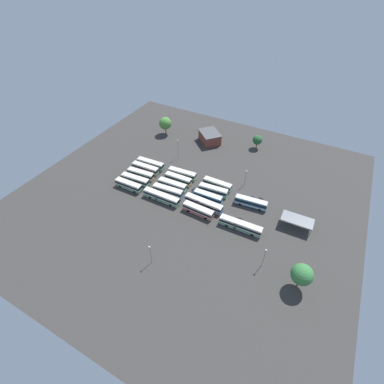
# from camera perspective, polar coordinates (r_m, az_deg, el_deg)

# --- Properties ---
(ground_plane) EXTENTS (127.54, 127.54, 0.00)m
(ground_plane) POSITION_cam_1_polar(r_m,az_deg,el_deg) (112.51, -0.38, -0.40)
(ground_plane) COLOR #383533
(bus_row0_slot0) EXTENTS (11.73, 2.76, 3.42)m
(bus_row0_slot0) POSITION_cam_1_polar(r_m,az_deg,el_deg) (116.70, -12.72, 1.38)
(bus_row0_slot0) COLOR silver
(bus_row0_slot0) RESTS_ON ground_plane
(bus_row0_slot1) EXTENTS (12.44, 3.31, 3.42)m
(bus_row0_slot1) POSITION_cam_1_polar(r_m,az_deg,el_deg) (118.80, -11.41, 2.46)
(bus_row0_slot1) COLOR silver
(bus_row0_slot1) RESTS_ON ground_plane
(bus_row0_slot2) EXTENTS (11.97, 3.44, 3.42)m
(bus_row0_slot2) POSITION_cam_1_polar(r_m,az_deg,el_deg) (121.32, -10.35, 3.59)
(bus_row0_slot2) COLOR silver
(bus_row0_slot2) RESTS_ON ground_plane
(bus_row0_slot3) EXTENTS (12.39, 2.98, 3.42)m
(bus_row0_slot3) POSITION_cam_1_polar(r_m,az_deg,el_deg) (124.22, -9.41, 4.77)
(bus_row0_slot3) COLOR silver
(bus_row0_slot3) RESTS_ON ground_plane
(bus_row0_slot4) EXTENTS (12.66, 3.16, 3.42)m
(bus_row0_slot4) POSITION_cam_1_polar(r_m,az_deg,el_deg) (126.51, -8.39, 5.67)
(bus_row0_slot4) COLOR silver
(bus_row0_slot4) RESTS_ON ground_plane
(bus_row1_slot0) EXTENTS (15.10, 2.71, 3.42)m
(bus_row1_slot0) POSITION_cam_1_polar(r_m,az_deg,el_deg) (109.24, -6.23, -0.99)
(bus_row1_slot0) COLOR silver
(bus_row1_slot0) RESTS_ON ground_plane
(bus_row1_slot1) EXTENTS (12.59, 3.53, 3.42)m
(bus_row1_slot1) POSITION_cam_1_polar(r_m,az_deg,el_deg) (111.60, -4.90, 0.24)
(bus_row1_slot1) COLOR silver
(bus_row1_slot1) RESTS_ON ground_plane
(bus_row1_slot2) EXTENTS (12.05, 3.07, 3.42)m
(bus_row1_slot2) POSITION_cam_1_polar(r_m,az_deg,el_deg) (114.16, -3.98, 1.44)
(bus_row1_slot2) COLOR silver
(bus_row1_slot2) RESTS_ON ground_plane
(bus_row1_slot3) EXTENTS (11.59, 2.78, 3.42)m
(bus_row1_slot3) POSITION_cam_1_polar(r_m,az_deg,el_deg) (116.94, -2.80, 2.65)
(bus_row1_slot3) COLOR silver
(bus_row1_slot3) RESTS_ON ground_plane
(bus_row1_slot4) EXTENTS (12.34, 3.36, 3.42)m
(bus_row1_slot4) POSITION_cam_1_polar(r_m,az_deg,el_deg) (119.61, -2.00, 3.72)
(bus_row1_slot4) COLOR silver
(bus_row1_slot4) RESTS_ON ground_plane
(bus_row2_slot0) EXTENTS (12.03, 3.01, 3.42)m
(bus_row2_slot0) POSITION_cam_1_polar(r_m,az_deg,el_deg) (103.52, 1.29, -3.70)
(bus_row2_slot0) COLOR silver
(bus_row2_slot0) RESTS_ON ground_plane
(bus_row2_slot1) EXTENTS (15.14, 2.98, 3.42)m
(bus_row2_slot1) POSITION_cam_1_polar(r_m,az_deg,el_deg) (106.08, 2.37, -2.33)
(bus_row2_slot1) COLOR silver
(bus_row2_slot1) RESTS_ON ground_plane
(bus_row2_slot2) EXTENTS (11.59, 2.84, 3.42)m
(bus_row2_slot2) POSITION_cam_1_polar(r_m,az_deg,el_deg) (108.77, 3.25, -1.00)
(bus_row2_slot2) COLOR teal
(bus_row2_slot2) RESTS_ON ground_plane
(bus_row2_slot3) EXTENTS (11.80, 3.49, 3.42)m
(bus_row2_slot3) POSITION_cam_1_polar(r_m,az_deg,el_deg) (111.76, 4.33, 0.35)
(bus_row2_slot3) COLOR silver
(bus_row2_slot3) RESTS_ON ground_plane
(bus_row2_slot4) EXTENTS (11.85, 2.68, 3.42)m
(bus_row2_slot4) POSITION_cam_1_polar(r_m,az_deg,el_deg) (114.63, 5.18, 1.55)
(bus_row2_slot4) COLOR silver
(bus_row2_slot4) RESTS_ON ground_plane
(bus_row3_slot0) EXTENTS (15.15, 3.06, 3.42)m
(bus_row3_slot0) POSITION_cam_1_polar(r_m,az_deg,el_deg) (99.90, 9.79, -6.69)
(bus_row3_slot0) COLOR silver
(bus_row3_slot0) RESTS_ON ground_plane
(bus_row3_slot3) EXTENTS (12.50, 3.76, 3.42)m
(bus_row3_slot3) POSITION_cam_1_polar(r_m,az_deg,el_deg) (108.70, 11.86, -2.08)
(bus_row3_slot3) COLOR teal
(bus_row3_slot3) RESTS_ON ground_plane
(depot_building) EXTENTS (13.86, 13.67, 5.32)m
(depot_building) POSITION_cam_1_polar(r_m,az_deg,el_deg) (142.50, 3.61, 11.02)
(depot_building) COLOR brown
(depot_building) RESTS_ON ground_plane
(maintenance_shelter) EXTENTS (10.94, 5.68, 3.81)m
(maintenance_shelter) POSITION_cam_1_polar(r_m,az_deg,el_deg) (104.42, 20.59, -5.27)
(maintenance_shelter) COLOR slate
(maintenance_shelter) RESTS_ON ground_plane
(lamp_post_near_entrance) EXTENTS (0.56, 0.28, 8.04)m
(lamp_post_near_entrance) POSITION_cam_1_polar(r_m,az_deg,el_deg) (88.77, -8.38, -12.29)
(lamp_post_near_entrance) COLOR slate
(lamp_post_near_entrance) RESTS_ON ground_plane
(lamp_post_by_building) EXTENTS (0.56, 0.28, 8.00)m
(lamp_post_by_building) POSITION_cam_1_polar(r_m,az_deg,el_deg) (89.91, 14.40, -12.63)
(lamp_post_by_building) COLOR slate
(lamp_post_by_building) RESTS_ON ground_plane
(lamp_post_far_corner) EXTENTS (0.56, 0.28, 9.39)m
(lamp_post_far_corner) POSITION_cam_1_polar(r_m,az_deg,el_deg) (129.47, -2.86, 8.83)
(lamp_post_far_corner) COLOR slate
(lamp_post_far_corner) RESTS_ON ground_plane
(lamp_post_mid_lot) EXTENTS (0.56, 0.28, 7.36)m
(lamp_post_mid_lot) POSITION_cam_1_polar(r_m,az_deg,el_deg) (116.12, 10.79, 2.96)
(lamp_post_mid_lot) COLOR slate
(lamp_post_mid_lot) RESTS_ON ground_plane
(tree_west_edge) EXTENTS (4.51, 4.51, 6.70)m
(tree_west_edge) POSITION_cam_1_polar(r_m,az_deg,el_deg) (140.14, 13.10, 10.21)
(tree_west_edge) COLOR brown
(tree_west_edge) RESTS_ON ground_plane
(tree_south_edge) EXTENTS (6.26, 6.26, 9.35)m
(tree_south_edge) POSITION_cam_1_polar(r_m,az_deg,el_deg) (87.42, 21.38, -15.30)
(tree_south_edge) COLOR brown
(tree_south_edge) RESTS_ON ground_plane
(tree_northeast) EXTENTS (6.26, 6.26, 9.18)m
(tree_northeast) POSITION_cam_1_polar(r_m,az_deg,el_deg) (148.04, -5.44, 13.68)
(tree_northeast) COLOR brown
(tree_northeast) RESTS_ON ground_plane
(puddle_near_shelter) EXTENTS (2.23, 2.23, 0.01)m
(puddle_near_shelter) POSITION_cam_1_polar(r_m,az_deg,el_deg) (103.54, 7.50, -5.61)
(puddle_near_shelter) COLOR black
(puddle_near_shelter) RESTS_ON ground_plane
(puddle_back_corner) EXTENTS (4.26, 4.26, 0.01)m
(puddle_back_corner) POSITION_cam_1_polar(r_m,az_deg,el_deg) (113.75, 0.91, 0.16)
(puddle_back_corner) COLOR black
(puddle_back_corner) RESTS_ON ground_plane
(puddle_between_rows) EXTENTS (1.79, 1.79, 0.01)m
(puddle_between_rows) POSITION_cam_1_polar(r_m,az_deg,el_deg) (113.42, 12.15, -1.15)
(puddle_between_rows) COLOR black
(puddle_between_rows) RESTS_ON ground_plane
(puddle_centre_drain) EXTENTS (3.47, 3.47, 0.01)m
(puddle_centre_drain) POSITION_cam_1_polar(r_m,az_deg,el_deg) (103.71, 9.40, -5.78)
(puddle_centre_drain) COLOR black
(puddle_centre_drain) RESTS_ON ground_plane
(puddle_front_lane) EXTENTS (1.92, 1.92, 0.01)m
(puddle_front_lane) POSITION_cam_1_polar(r_m,az_deg,el_deg) (113.56, 13.72, -1.41)
(puddle_front_lane) COLOR black
(puddle_front_lane) RESTS_ON ground_plane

